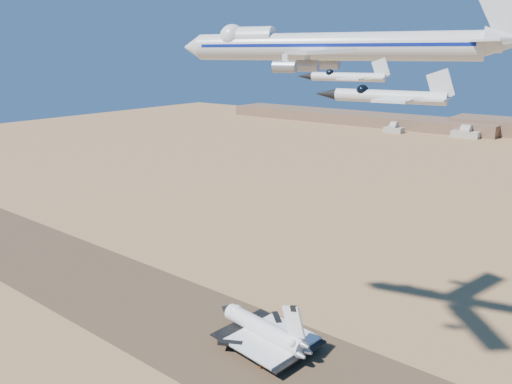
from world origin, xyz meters
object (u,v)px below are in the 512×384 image
Objects in this scene: crew_c at (268,361)px; crew_a at (260,367)px; chase_jet_b at (386,96)px; carrier_747 at (318,46)px; shuttle at (263,330)px; chase_jet_a at (346,77)px; chase_jet_c at (478,50)px; crew_b at (262,366)px.

crew_a is at bearing 151.15° from crew_c.
crew_c is 116.68m from chase_jet_b.
crew_a is (-11.73, -8.51, -94.53)m from carrier_747.
shuttle is 24.21× the size of crew_a.
chase_jet_a is at bearing -110.58° from crew_a.
crew_c is (-11.52, -4.69, -94.56)m from carrier_747.
carrier_747 is 52.49× the size of crew_a.
chase_jet_c is at bearing 48.97° from carrier_747.
shuttle is at bearing 20.71° from crew_c.
chase_jet_c is (44.72, 48.32, 89.28)m from shuttle.
crew_b is at bearing 154.60° from crew_c.
crew_b is at bearing 130.88° from chase_jet_b.
carrier_747 is at bearing -1.15° from shuttle.
crew_c is at bearing -128.42° from chase_jet_c.
chase_jet_a is at bearing -35.80° from shuttle.
shuttle is 2.46× the size of chase_jet_c.
chase_jet_c reaches higher than chase_jet_b.
carrier_747 is 55.57m from chase_jet_a.
chase_jet_b is at bearing -134.93° from crew_b.
shuttle is at bearing 128.87° from chase_jet_b.
crew_a is at bearing 127.65° from chase_jet_a.
chase_jet_b is 1.03× the size of chase_jet_c.
carrier_747 reaches higher than chase_jet_b.
chase_jet_b is (63.66, -59.75, 83.59)m from shuttle.
carrier_747 is at bearing -93.50° from crew_c.
chase_jet_c is at bearing -13.07° from crew_a.
crew_b is 0.10× the size of chase_jet_b.
carrier_747 reaches higher than chase_jet_a.
chase_jet_c is at bearing -59.21° from crew_c.
crew_c is 0.10× the size of chase_jet_b.
crew_b is at bearing 127.24° from chase_jet_a.
chase_jet_a is at bearing 126.66° from chase_jet_b.
crew_b reaches higher than crew_a.
chase_jet_a is (51.66, -47.58, 85.09)m from shuttle.
chase_jet_c is at bearing 81.29° from chase_jet_a.
shuttle is 11.60m from crew_c.
chase_jet_a is at bearing -133.67° from crew_b.
crew_b is 0.12× the size of chase_jet_a.
chase_jet_b is (55.90, -52.35, 88.02)m from crew_c.
chase_jet_b reaches higher than shuttle.
shuttle is 110.92m from chase_jet_c.
carrier_747 is 50.36× the size of crew_b.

